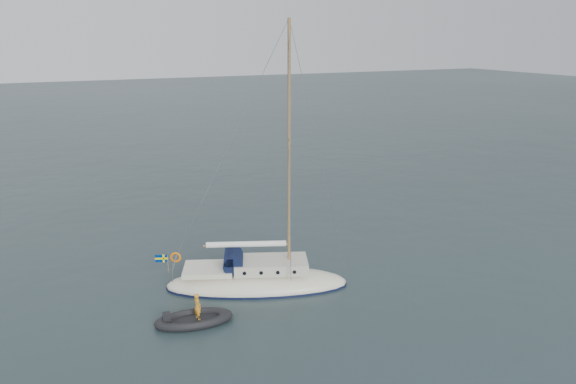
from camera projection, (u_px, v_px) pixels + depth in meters
name	position (u px, v px, depth m)	size (l,w,h in m)	color
ground	(300.00, 273.00, 32.28)	(300.00, 300.00, 0.00)	black
sailboat	(257.00, 268.00, 30.18)	(10.29, 3.08, 14.65)	#EEE8CC
dinghy	(228.00, 270.00, 32.31)	(2.65, 1.20, 0.38)	#4D4D52
rib	(194.00, 319.00, 26.60)	(3.75, 1.70, 1.52)	black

